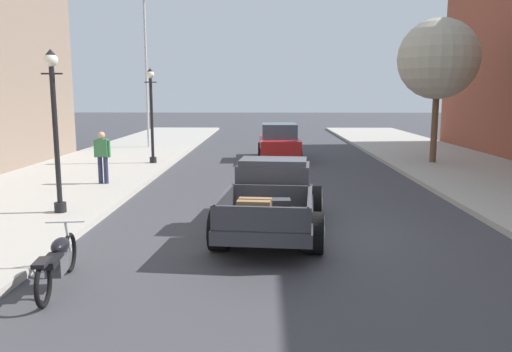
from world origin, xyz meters
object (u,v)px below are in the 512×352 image
object	(u,v)px
flagpole	(150,39)
street_tree_second	(438,59)
car_background_red	(279,143)
pedestrian_sidewalk_left	(102,154)
street_lamp_near	(55,119)
hotrod_truck_gunmetal	(273,196)
street_lamp_far	(151,108)
motorcycle_parked	(57,260)

from	to	relation	value
flagpole	street_tree_second	distance (m)	14.40
car_background_red	pedestrian_sidewalk_left	bearing A→B (deg)	-128.98
flagpole	street_tree_second	size ratio (longest dim) A/B	1.56
street_lamp_near	hotrod_truck_gunmetal	bearing A→B (deg)	-10.49
hotrod_truck_gunmetal	street_lamp_near	bearing A→B (deg)	169.51
street_lamp_far	flagpole	distance (m)	7.32
hotrod_truck_gunmetal	flagpole	distance (m)	17.97
pedestrian_sidewalk_left	flagpole	world-z (taller)	flagpole
street_lamp_near	flagpole	size ratio (longest dim) A/B	0.42
pedestrian_sidewalk_left	hotrod_truck_gunmetal	bearing A→B (deg)	-42.56
motorcycle_parked	pedestrian_sidewalk_left	distance (m)	8.60
pedestrian_sidewalk_left	flagpole	size ratio (longest dim) A/B	0.18
street_lamp_near	street_tree_second	xyz separation A→B (m)	(11.98, 9.28, 1.98)
car_background_red	street_lamp_near	xyz separation A→B (m)	(-5.57, -11.08, 1.62)
flagpole	hotrod_truck_gunmetal	bearing A→B (deg)	-68.88
car_background_red	motorcycle_parked	bearing A→B (deg)	-103.89
motorcycle_parked	street_tree_second	world-z (taller)	street_tree_second
pedestrian_sidewalk_left	street_lamp_far	world-z (taller)	street_lamp_far
flagpole	motorcycle_parked	bearing A→B (deg)	-81.74
hotrod_truck_gunmetal	pedestrian_sidewalk_left	distance (m)	7.24
flagpole	street_tree_second	bearing A→B (deg)	-24.16
street_lamp_far	flagpole	bearing A→B (deg)	102.48
pedestrian_sidewalk_left	street_lamp_near	size ratio (longest dim) A/B	0.43
hotrod_truck_gunmetal	motorcycle_parked	xyz separation A→B (m)	(-3.38, -3.46, -0.31)
car_background_red	pedestrian_sidewalk_left	distance (m)	9.19
motorcycle_parked	street_lamp_near	distance (m)	5.12
hotrod_truck_gunmetal	car_background_red	distance (m)	12.04
street_lamp_near	street_lamp_far	size ratio (longest dim) A/B	1.00
hotrod_truck_gunmetal	pedestrian_sidewalk_left	size ratio (longest dim) A/B	3.06
car_background_red	flagpole	distance (m)	9.28
motorcycle_parked	flagpole	size ratio (longest dim) A/B	0.23
car_background_red	pedestrian_sidewalk_left	world-z (taller)	pedestrian_sidewalk_left
hotrod_truck_gunmetal	street_tree_second	bearing A→B (deg)	56.19
hotrod_truck_gunmetal	street_lamp_far	world-z (taller)	street_lamp_far
car_background_red	street_tree_second	size ratio (longest dim) A/B	0.74
street_lamp_near	pedestrian_sidewalk_left	bearing A→B (deg)	92.95
hotrod_truck_gunmetal	motorcycle_parked	bearing A→B (deg)	-134.37
motorcycle_parked	hotrod_truck_gunmetal	bearing A→B (deg)	45.63
hotrod_truck_gunmetal	motorcycle_parked	size ratio (longest dim) A/B	2.39
street_lamp_far	flagpole	xyz separation A→B (m)	(-1.40, 6.33, 3.39)
street_lamp_far	street_tree_second	size ratio (longest dim) A/B	0.66
car_background_red	street_tree_second	distance (m)	7.56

